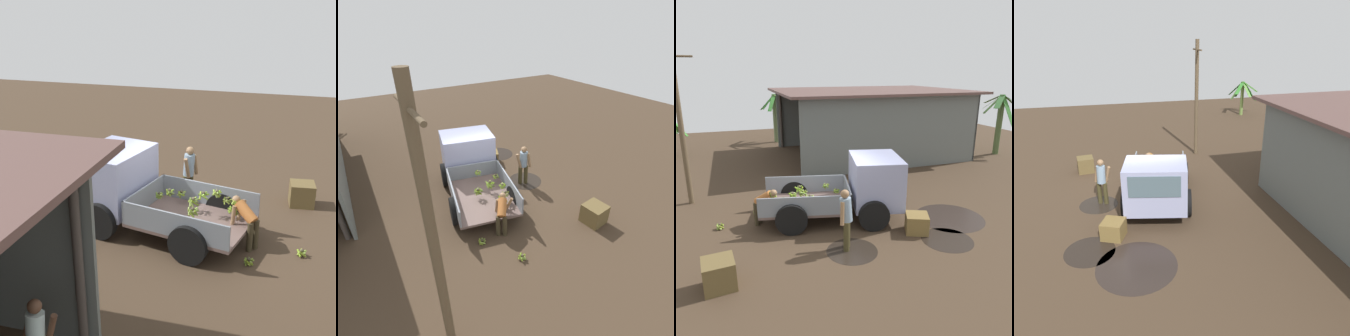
# 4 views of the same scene
# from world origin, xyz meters

# --- Properties ---
(ground) EXTENTS (36.00, 36.00, 0.00)m
(ground) POSITION_xyz_m (0.00, 0.00, 0.00)
(ground) COLOR #413122
(mud_patch_0) EXTENTS (2.17, 2.17, 0.01)m
(mud_patch_0) POSITION_xyz_m (3.66, -0.94, 0.00)
(mud_patch_0) COLOR #2B221E
(mud_patch_0) RESTS_ON ground
(mud_patch_1) EXTENTS (1.35, 1.35, 0.01)m
(mud_patch_1) POSITION_xyz_m (-0.01, -1.86, 0.00)
(mud_patch_1) COLOR black
(mud_patch_1) RESTS_ON ground
(mud_patch_2) EXTENTS (1.43, 1.43, 0.01)m
(mud_patch_2) POSITION_xyz_m (2.71, -2.15, 0.00)
(mud_patch_2) COLOR black
(mud_patch_2) RESTS_ON ground
(cargo_truck) EXTENTS (4.63, 2.94, 1.98)m
(cargo_truck) POSITION_xyz_m (1.03, 0.09, 1.06)
(cargo_truck) COLOR brown
(cargo_truck) RESTS_ON ground
(warehouse_shed) EXTENTS (10.01, 7.68, 3.56)m
(warehouse_shed) POSITION_xyz_m (5.02, 7.85, 2.62)
(warehouse_shed) COLOR slate
(warehouse_shed) RESTS_ON ground
(utility_pole) EXTENTS (1.26, 0.18, 5.44)m
(utility_pole) POSITION_xyz_m (-4.34, 3.04, 2.80)
(utility_pole) COLOR brown
(utility_pole) RESTS_ON ground
(banana_palm_0) EXTENTS (2.17, 2.44, 3.11)m
(banana_palm_0) POSITION_xyz_m (-0.03, 12.67, 1.69)
(banana_palm_0) COLOR #64774C
(banana_palm_0) RESTS_ON ground
(banana_palm_3) EXTENTS (2.19, 2.22, 3.31)m
(banana_palm_3) POSITION_xyz_m (11.33, 5.39, 1.79)
(banana_palm_3) COLOR #4A5D33
(banana_palm_3) RESTS_ON ground
(person_foreground_visitor) EXTENTS (0.46, 0.62, 1.66)m
(person_foreground_visitor) POSITION_xyz_m (-0.12, -1.67, 0.92)
(person_foreground_visitor) COLOR #3E371D
(person_foreground_visitor) RESTS_ON ground
(person_worker_loading) EXTENTS (0.73, 0.80, 1.18)m
(person_worker_loading) POSITION_xyz_m (-2.01, 0.44, 0.71)
(person_worker_loading) COLOR #362E1D
(person_worker_loading) RESTS_ON ground
(person_bystander_near_shed) EXTENTS (0.64, 0.37, 1.56)m
(person_bystander_near_shed) POSITION_xyz_m (0.41, 5.59, 0.87)
(person_bystander_near_shed) COLOR brown
(person_bystander_near_shed) RESTS_ON ground
(banana_bunch_on_ground_0) EXTENTS (0.24, 0.24, 0.19)m
(banana_bunch_on_ground_0) POSITION_xyz_m (-3.33, 0.57, 0.10)
(banana_bunch_on_ground_0) COLOR #49412F
(banana_bunch_on_ground_0) RESTS_ON ground
(banana_bunch_on_ground_1) EXTENTS (0.24, 0.24, 0.17)m
(banana_bunch_on_ground_1) POSITION_xyz_m (-2.20, 1.25, 0.09)
(banana_bunch_on_ground_1) COLOR #433C2B
(banana_bunch_on_ground_1) RESTS_ON ground
(wooden_crate_0) EXTENTS (0.74, 0.74, 0.66)m
(wooden_crate_0) POSITION_xyz_m (-3.25, -2.33, 0.33)
(wooden_crate_0) COLOR brown
(wooden_crate_0) RESTS_ON ground
(wooden_crate_1) EXTENTS (0.83, 0.83, 0.54)m
(wooden_crate_1) POSITION_xyz_m (2.15, -1.44, 0.27)
(wooden_crate_1) COLOR brown
(wooden_crate_1) RESTS_ON ground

